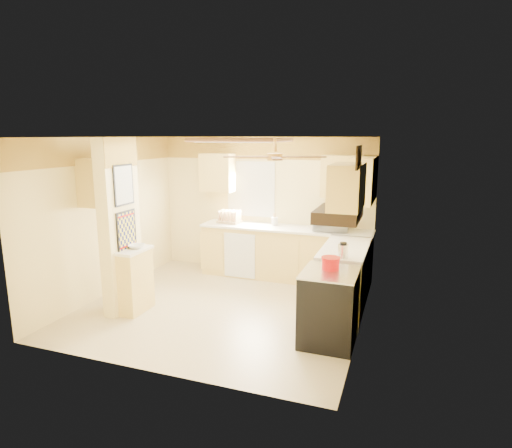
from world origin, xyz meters
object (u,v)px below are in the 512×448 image
at_px(kettle, 343,251).
at_px(microwave, 331,222).
at_px(bowl, 136,246).
at_px(dutch_oven, 331,263).
at_px(stove, 329,307).

bearing_deg(kettle, microwave, 105.31).
relative_size(microwave, bowl, 2.59).
bearing_deg(dutch_oven, bowl, -179.43).
bearing_deg(bowl, stove, -1.02).
bearing_deg(kettle, dutch_oven, -100.38).
relative_size(bowl, dutch_oven, 0.96).
bearing_deg(microwave, bowl, 35.06).
height_order(stove, dutch_oven, dutch_oven).
relative_size(microwave, dutch_oven, 2.48).
bearing_deg(stove, kettle, 82.47).
distance_m(stove, microwave, 2.25).
xyz_separation_m(stove, dutch_oven, (-0.01, 0.08, 0.53)).
distance_m(microwave, kettle, 1.65).
height_order(stove, kettle, kettle).
height_order(bowl, dutch_oven, dutch_oven).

